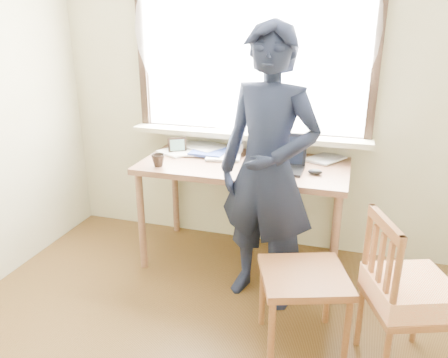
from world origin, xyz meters
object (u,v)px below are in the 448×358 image
(desk, at_px, (244,174))
(person, at_px, (268,171))
(mug_dark, at_px, (158,160))
(side_chair, at_px, (407,293))
(laptop, at_px, (280,160))
(mug_white, at_px, (236,149))
(work_chair, at_px, (304,285))

(desk, distance_m, person, 0.51)
(mug_dark, relative_size, side_chair, 0.11)
(laptop, relative_size, side_chair, 0.39)
(mug_white, bearing_deg, side_chair, -41.04)
(mug_dark, xyz_separation_m, person, (0.81, -0.16, 0.05))
(laptop, distance_m, person, 0.37)
(mug_dark, height_order, work_chair, mug_dark)
(desk, bearing_deg, mug_dark, -156.11)
(mug_white, bearing_deg, desk, -59.84)
(mug_white, height_order, work_chair, mug_white)
(mug_white, bearing_deg, person, -58.48)
(laptop, xyz_separation_m, side_chair, (0.81, -0.81, -0.39))
(laptop, bearing_deg, person, -92.02)
(laptop, height_order, mug_white, laptop)
(work_chair, relative_size, person, 0.33)
(mug_white, height_order, side_chair, same)
(work_chair, bearing_deg, person, 125.79)
(work_chair, relative_size, side_chair, 0.66)
(desk, xyz_separation_m, mug_white, (-0.11, 0.19, 0.12))
(mug_dark, xyz_separation_m, side_chair, (1.63, -0.59, -0.37))
(mug_dark, bearing_deg, laptop, 14.65)
(person, bearing_deg, desk, 137.17)
(laptop, relative_size, person, 0.19)
(mug_white, height_order, person, person)
(work_chair, bearing_deg, mug_dark, 152.74)
(work_chair, bearing_deg, side_chair, -2.10)
(mug_dark, height_order, person, person)
(mug_dark, bearing_deg, side_chair, -19.95)
(laptop, bearing_deg, work_chair, -69.99)
(desk, height_order, work_chair, desk)
(laptop, height_order, mug_dark, laptop)
(laptop, xyz_separation_m, mug_dark, (-0.82, -0.22, -0.01))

